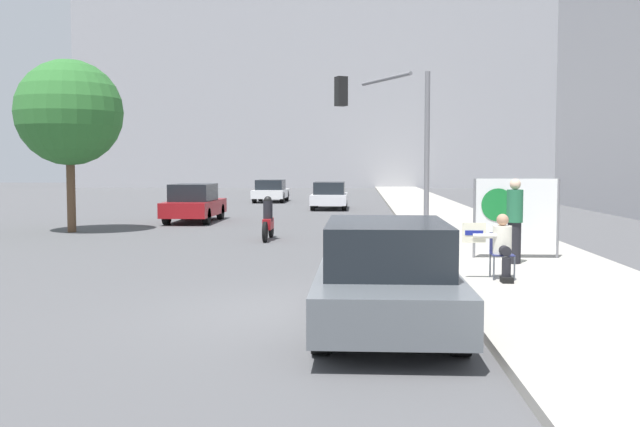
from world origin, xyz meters
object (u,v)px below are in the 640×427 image
object	(u,v)px
jogger_on_sidewalk	(515,220)
traffic_light_pole	(393,122)
car_on_road_midblock	(329,195)
protest_banner	(515,216)
seated_protester	(502,245)
motorcycle_on_road	(268,221)
parked_car_curbside	(386,274)
car_on_road_nearest	(194,203)
street_tree_near_curb	(69,113)
car_on_road_distant	(271,191)

from	to	relation	value
jogger_on_sidewalk	traffic_light_pole	world-z (taller)	traffic_light_pole
jogger_on_sidewalk	car_on_road_midblock	distance (m)	21.49
jogger_on_sidewalk	protest_banner	bearing A→B (deg)	-97.58
seated_protester	motorcycle_on_road	distance (m)	9.59
parked_car_curbside	protest_banner	bearing A→B (deg)	64.23
protest_banner	car_on_road_nearest	world-z (taller)	protest_banner
street_tree_near_curb	car_on_road_nearest	bearing A→B (deg)	55.53
protest_banner	parked_car_curbside	world-z (taller)	protest_banner
protest_banner	motorcycle_on_road	xyz separation A→B (m)	(-6.23, 4.87, -0.53)
jogger_on_sidewalk	car_on_road_nearest	distance (m)	15.79
jogger_on_sidewalk	car_on_road_distant	size ratio (longest dim) A/B	0.43
car_on_road_nearest	car_on_road_midblock	bearing A→B (deg)	59.81
car_on_road_midblock	traffic_light_pole	bearing A→B (deg)	-80.35
seated_protester	street_tree_near_curb	size ratio (longest dim) A/B	0.21
car_on_road_nearest	car_on_road_distant	size ratio (longest dim) A/B	1.03
car_on_road_midblock	motorcycle_on_road	size ratio (longest dim) A/B	2.06
protest_banner	street_tree_near_curb	world-z (taller)	street_tree_near_curb
seated_protester	parked_car_curbside	distance (m)	4.09
traffic_light_pole	car_on_road_nearest	size ratio (longest dim) A/B	1.14
car_on_road_nearest	seated_protester	bearing A→B (deg)	-57.98
parked_car_curbside	motorcycle_on_road	world-z (taller)	parked_car_curbside
jogger_on_sidewalk	car_on_road_nearest	world-z (taller)	jogger_on_sidewalk
car_on_road_distant	street_tree_near_curb	bearing A→B (deg)	-101.82
traffic_light_pole	car_on_road_midblock	xyz separation A→B (m)	(-2.51, 14.77, -2.81)
seated_protester	jogger_on_sidewalk	world-z (taller)	jogger_on_sidewalk
parked_car_curbside	motorcycle_on_road	size ratio (longest dim) A/B	2.36
protest_banner	car_on_road_nearest	size ratio (longest dim) A/B	0.44
seated_protester	car_on_road_midblock	distance (m)	23.46
parked_car_curbside	car_on_road_distant	size ratio (longest dim) A/B	1.14
jogger_on_sidewalk	car_on_road_distant	world-z (taller)	jogger_on_sidewalk
traffic_light_pole	parked_car_curbside	size ratio (longest dim) A/B	1.03
protest_banner	car_on_road_nearest	xyz separation A→B (m)	(-10.00, 11.45, -0.34)
protest_banner	car_on_road_midblock	world-z (taller)	protest_banner
protest_banner	street_tree_near_curb	xyz separation A→B (m)	(-13.09, 6.95, 2.87)
protest_banner	motorcycle_on_road	world-z (taller)	protest_banner
traffic_light_pole	car_on_road_midblock	bearing A→B (deg)	99.65
protest_banner	traffic_light_pole	size ratio (longest dim) A/B	0.39
jogger_on_sidewalk	protest_banner	xyz separation A→B (m)	(0.22, 0.94, 0.02)
car_on_road_midblock	protest_banner	bearing A→B (deg)	-75.90
seated_protester	car_on_road_nearest	distance (m)	17.15
car_on_road_nearest	car_on_road_midblock	world-z (taller)	car_on_road_nearest
protest_banner	street_tree_near_curb	distance (m)	15.10
seated_protester	jogger_on_sidewalk	xyz separation A→B (m)	(0.69, 2.16, 0.29)
jogger_on_sidewalk	motorcycle_on_road	bearing A→B (deg)	-38.60
traffic_light_pole	street_tree_near_curb	size ratio (longest dim) A/B	0.86
traffic_light_pole	car_on_road_distant	size ratio (longest dim) A/B	1.17
seated_protester	car_on_road_midblock	size ratio (longest dim) A/B	0.29
traffic_light_pole	car_on_road_distant	bearing A→B (deg)	106.37
seated_protester	street_tree_near_curb	xyz separation A→B (m)	(-12.18, 10.05, 3.18)
seated_protester	traffic_light_pole	size ratio (longest dim) A/B	0.24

